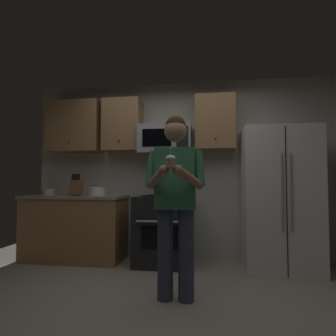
{
  "coord_description": "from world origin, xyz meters",
  "views": [
    {
      "loc": [
        0.47,
        -2.49,
        1.12
      ],
      "look_at": [
        0.07,
        0.22,
        1.25
      ],
      "focal_mm": 30.28,
      "sensor_mm": 36.0,
      "label": 1
    }
  ],
  "objects_px": {
    "person": "(175,194)",
    "cupcake": "(171,161)",
    "knife_block": "(76,187)",
    "bowl_large_white": "(96,191)",
    "bowl_small_colored": "(48,192)",
    "refrigerator": "(279,199)",
    "oven_range": "(164,230)",
    "microwave": "(166,139)"
  },
  "relations": [
    {
      "from": "bowl_small_colored",
      "to": "person",
      "type": "bearing_deg",
      "value": -30.48
    },
    {
      "from": "refrigerator",
      "to": "bowl_large_white",
      "type": "height_order",
      "value": "refrigerator"
    },
    {
      "from": "bowl_small_colored",
      "to": "cupcake",
      "type": "xyz_separation_m",
      "value": [
        2.06,
        -1.54,
        0.32
      ]
    },
    {
      "from": "cupcake",
      "to": "person",
      "type": "bearing_deg",
      "value": 90.0
    },
    {
      "from": "knife_block",
      "to": "bowl_large_white",
      "type": "height_order",
      "value": "knife_block"
    },
    {
      "from": "knife_block",
      "to": "bowl_small_colored",
      "type": "height_order",
      "value": "knife_block"
    },
    {
      "from": "bowl_small_colored",
      "to": "cupcake",
      "type": "relative_size",
      "value": 1.17
    },
    {
      "from": "refrigerator",
      "to": "bowl_small_colored",
      "type": "distance_m",
      "value": 3.26
    },
    {
      "from": "knife_block",
      "to": "bowl_small_colored",
      "type": "distance_m",
      "value": 0.5
    },
    {
      "from": "oven_range",
      "to": "microwave",
      "type": "height_order",
      "value": "microwave"
    },
    {
      "from": "microwave",
      "to": "refrigerator",
      "type": "distance_m",
      "value": 1.72
    },
    {
      "from": "oven_range",
      "to": "refrigerator",
      "type": "distance_m",
      "value": 1.56
    },
    {
      "from": "bowl_large_white",
      "to": "bowl_small_colored",
      "type": "relative_size",
      "value": 1.23
    },
    {
      "from": "microwave",
      "to": "cupcake",
      "type": "bearing_deg",
      "value": -79.52
    },
    {
      "from": "oven_range",
      "to": "refrigerator",
      "type": "bearing_deg",
      "value": -1.5
    },
    {
      "from": "oven_range",
      "to": "refrigerator",
      "type": "xyz_separation_m",
      "value": [
        1.5,
        -0.04,
        0.44
      ]
    },
    {
      "from": "bowl_large_white",
      "to": "person",
      "type": "height_order",
      "value": "person"
    },
    {
      "from": "microwave",
      "to": "cupcake",
      "type": "height_order",
      "value": "microwave"
    },
    {
      "from": "microwave",
      "to": "bowl_large_white",
      "type": "bearing_deg",
      "value": -172.11
    },
    {
      "from": "oven_range",
      "to": "cupcake",
      "type": "relative_size",
      "value": 5.36
    },
    {
      "from": "microwave",
      "to": "knife_block",
      "type": "distance_m",
      "value": 1.45
    },
    {
      "from": "person",
      "to": "cupcake",
      "type": "xyz_separation_m",
      "value": [
        0.0,
        -0.33,
        0.3
      ]
    },
    {
      "from": "oven_range",
      "to": "bowl_large_white",
      "type": "bearing_deg",
      "value": -179.07
    },
    {
      "from": "bowl_small_colored",
      "to": "knife_block",
      "type": "bearing_deg",
      "value": -9.99
    },
    {
      "from": "person",
      "to": "bowl_small_colored",
      "type": "bearing_deg",
      "value": 149.52
    },
    {
      "from": "knife_block",
      "to": "bowl_small_colored",
      "type": "xyz_separation_m",
      "value": [
        -0.49,
        0.09,
        -0.07
      ]
    },
    {
      "from": "knife_block",
      "to": "bowl_large_white",
      "type": "relative_size",
      "value": 1.28
    },
    {
      "from": "knife_block",
      "to": "microwave",
      "type": "bearing_deg",
      "value": 6.69
    },
    {
      "from": "oven_range",
      "to": "cupcake",
      "type": "height_order",
      "value": "cupcake"
    },
    {
      "from": "bowl_large_white",
      "to": "person",
      "type": "relative_size",
      "value": 0.14
    },
    {
      "from": "refrigerator",
      "to": "knife_block",
      "type": "height_order",
      "value": "refrigerator"
    },
    {
      "from": "oven_range",
      "to": "microwave",
      "type": "xyz_separation_m",
      "value": [
        0.0,
        0.12,
        1.26
      ]
    },
    {
      "from": "cupcake",
      "to": "bowl_small_colored",
      "type": "bearing_deg",
      "value": 143.19
    },
    {
      "from": "oven_range",
      "to": "person",
      "type": "xyz_separation_m",
      "value": [
        0.3,
        -1.15,
        0.53
      ]
    },
    {
      "from": "microwave",
      "to": "knife_block",
      "type": "relative_size",
      "value": 2.31
    },
    {
      "from": "person",
      "to": "cupcake",
      "type": "height_order",
      "value": "person"
    },
    {
      "from": "cupcake",
      "to": "oven_range",
      "type": "bearing_deg",
      "value": 101.3
    },
    {
      "from": "knife_block",
      "to": "refrigerator",
      "type": "bearing_deg",
      "value": -0.2
    },
    {
      "from": "oven_range",
      "to": "cupcake",
      "type": "distance_m",
      "value": 1.73
    },
    {
      "from": "microwave",
      "to": "person",
      "type": "height_order",
      "value": "microwave"
    },
    {
      "from": "refrigerator",
      "to": "cupcake",
      "type": "xyz_separation_m",
      "value": [
        -1.2,
        -1.44,
        0.39
      ]
    },
    {
      "from": "oven_range",
      "to": "person",
      "type": "height_order",
      "value": "person"
    }
  ]
}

